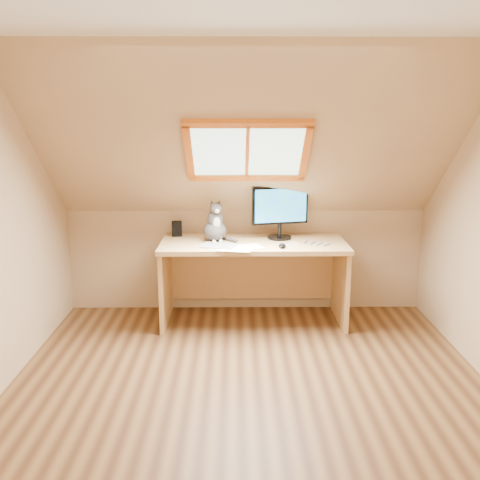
{
  "coord_description": "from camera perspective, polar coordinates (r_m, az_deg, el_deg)",
  "views": [
    {
      "loc": [
        -0.1,
        -3.4,
        1.91
      ],
      "look_at": [
        -0.06,
        1.0,
        0.88
      ],
      "focal_mm": 40.0,
      "sensor_mm": 36.0,
      "label": 1
    }
  ],
  "objects": [
    {
      "name": "mouse",
      "position": [
        4.7,
        4.52,
        -0.61
      ],
      "size": [
        0.09,
        0.12,
        0.03
      ],
      "primitive_type": "ellipsoid",
      "rotation": [
        0.0,
        0.0,
        -0.23
      ],
      "color": "black",
      "rests_on": "desk"
    },
    {
      "name": "cables",
      "position": [
        4.84,
        7.06,
        -0.43
      ],
      "size": [
        0.51,
        0.26,
        0.01
      ],
      "color": "silver",
      "rests_on": "desk"
    },
    {
      "name": "monitor",
      "position": [
        4.99,
        4.29,
        3.32
      ],
      "size": [
        0.53,
        0.23,
        0.49
      ],
      "color": "black",
      "rests_on": "desk"
    },
    {
      "name": "graphics_tablet",
      "position": [
        4.73,
        -2.3,
        -0.62
      ],
      "size": [
        0.34,
        0.29,
        0.01
      ],
      "primitive_type": "cube",
      "rotation": [
        0.0,
        0.0,
        -0.29
      ],
      "color": "#B2B2B7",
      "rests_on": "desk"
    },
    {
      "name": "desk_speaker",
      "position": [
        5.18,
        -6.76,
        1.21
      ],
      "size": [
        0.11,
        0.11,
        0.14
      ],
      "primitive_type": "cube",
      "rotation": [
        0.0,
        0.0,
        0.12
      ],
      "color": "black",
      "rests_on": "desk"
    },
    {
      "name": "room_shell",
      "position": [
        3.35,
        1.21,
        4.91
      ],
      "size": [
        3.52,
        3.52,
        2.41
      ],
      "color": "tan",
      "rests_on": "ground"
    },
    {
      "name": "papers",
      "position": [
        4.66,
        -0.3,
        -0.86
      ],
      "size": [
        0.35,
        0.3,
        0.01
      ],
      "color": "white",
      "rests_on": "desk"
    },
    {
      "name": "cat",
      "position": [
        4.92,
        -2.67,
        1.52
      ],
      "size": [
        0.27,
        0.3,
        0.4
      ],
      "color": "#4A4441",
      "rests_on": "desk"
    },
    {
      "name": "ground",
      "position": [
        3.9,
        1.07,
        -16.14
      ],
      "size": [
        3.5,
        3.5,
        0.0
      ],
      "primitive_type": "plane",
      "color": "brown",
      "rests_on": "ground"
    },
    {
      "name": "desk",
      "position": [
        5.05,
        1.4,
        -2.54
      ],
      "size": [
        1.7,
        0.75,
        0.78
      ],
      "color": "tan",
      "rests_on": "ground"
    }
  ]
}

